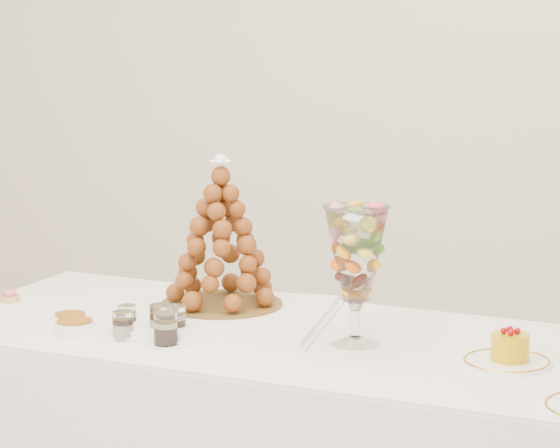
% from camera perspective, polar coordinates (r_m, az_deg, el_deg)
% --- Properties ---
extents(lace_tray, '(0.72, 0.59, 0.02)m').
position_cam_1_polar(lace_tray, '(3.43, -3.56, -3.90)').
color(lace_tray, white).
rests_on(lace_tray, buffet_table).
extents(macaron_vase, '(0.15, 0.15, 0.33)m').
position_cam_1_polar(macaron_vase, '(3.15, 3.29, -1.35)').
color(macaron_vase, white).
rests_on(macaron_vase, buffet_table).
extents(cake_plate, '(0.20, 0.20, 0.01)m').
position_cam_1_polar(cake_plate, '(3.07, 9.73, -5.89)').
color(cake_plate, white).
rests_on(cake_plate, buffet_table).
extents(pink_tart, '(0.06, 0.06, 0.04)m').
position_cam_1_polar(pink_tart, '(3.68, -11.55, -3.05)').
color(pink_tart, tan).
rests_on(pink_tart, buffet_table).
extents(verrine_a, '(0.06, 0.06, 0.06)m').
position_cam_1_polar(verrine_a, '(3.34, -6.60, -4.01)').
color(verrine_a, white).
rests_on(verrine_a, buffet_table).
extents(verrine_b, '(0.07, 0.07, 0.08)m').
position_cam_1_polar(verrine_b, '(3.27, -5.14, -4.13)').
color(verrine_b, white).
rests_on(verrine_b, buffet_table).
extents(verrine_c, '(0.07, 0.07, 0.07)m').
position_cam_1_polar(verrine_c, '(3.28, -4.54, -4.15)').
color(verrine_c, white).
rests_on(verrine_c, buffet_table).
extents(verrine_d, '(0.05, 0.05, 0.07)m').
position_cam_1_polar(verrine_d, '(3.25, -6.78, -4.34)').
color(verrine_d, white).
rests_on(verrine_d, buffet_table).
extents(verrine_e, '(0.07, 0.07, 0.08)m').
position_cam_1_polar(verrine_e, '(3.19, -4.94, -4.50)').
color(verrine_e, white).
rests_on(verrine_e, buffet_table).
extents(ramekin_back, '(0.09, 0.09, 0.03)m').
position_cam_1_polar(ramekin_back, '(3.40, -9.01, -4.10)').
color(ramekin_back, white).
rests_on(ramekin_back, buffet_table).
extents(ramekin_front, '(0.10, 0.10, 0.03)m').
position_cam_1_polar(ramekin_front, '(3.32, -8.82, -4.43)').
color(ramekin_front, white).
rests_on(ramekin_front, buffet_table).
extents(croquembouche, '(0.33, 0.33, 0.40)m').
position_cam_1_polar(croquembouche, '(3.44, -2.55, -0.37)').
color(croquembouche, brown).
rests_on(croquembouche, lace_tray).
extents(mousse_cake, '(0.09, 0.09, 0.08)m').
position_cam_1_polar(mousse_cake, '(3.06, 9.87, -5.22)').
color(mousse_cake, '#D19B09').
rests_on(mousse_cake, cake_plate).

